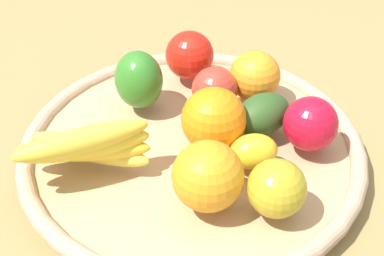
{
  "coord_description": "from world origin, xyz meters",
  "views": [
    {
      "loc": [
        0.49,
        0.27,
        0.51
      ],
      "look_at": [
        0.0,
        0.0,
        0.06
      ],
      "focal_mm": 51.97,
      "sensor_mm": 36.0,
      "label": 1
    }
  ],
  "objects": [
    {
      "name": "bell_pepper",
      "position": [
        -0.03,
        -0.1,
        0.08
      ],
      "size": [
        0.1,
        0.1,
        0.08
      ],
      "primitive_type": "ellipsoid",
      "rotation": [
        0.0,
        0.0,
        0.9
      ],
      "color": "#317524",
      "rests_on": "basket"
    },
    {
      "name": "basket",
      "position": [
        0.0,
        0.0,
        0.02
      ],
      "size": [
        0.46,
        0.46,
        0.04
      ],
      "color": "tan",
      "rests_on": "ground_plane"
    },
    {
      "name": "apple_3",
      "position": [
        0.06,
        0.14,
        0.07
      ],
      "size": [
        0.08,
        0.08,
        0.07
      ],
      "primitive_type": "sphere",
      "rotation": [
        0.0,
        0.0,
        2.9
      ],
      "color": "gold",
      "rests_on": "basket"
    },
    {
      "name": "apple_0",
      "position": [
        -0.13,
        -0.08,
        0.07
      ],
      "size": [
        0.09,
        0.09,
        0.07
      ],
      "primitive_type": "sphere",
      "rotation": [
        0.0,
        0.0,
        0.31
      ],
      "color": "red",
      "rests_on": "basket"
    },
    {
      "name": "apple_2",
      "position": [
        -0.06,
        0.14,
        0.07
      ],
      "size": [
        0.1,
        0.1,
        0.07
      ],
      "primitive_type": "sphere",
      "rotation": [
        0.0,
        0.0,
        5.25
      ],
      "color": "red",
      "rests_on": "basket"
    },
    {
      "name": "avocado",
      "position": [
        -0.06,
        0.07,
        0.06
      ],
      "size": [
        0.1,
        0.09,
        0.06
      ],
      "primitive_type": "ellipsoid",
      "rotation": [
        0.0,
        0.0,
        5.8
      ],
      "color": "#2C4D1F",
      "rests_on": "basket"
    },
    {
      "name": "orange_1",
      "position": [
        -0.13,
        0.03,
        0.07
      ],
      "size": [
        0.08,
        0.08,
        0.07
      ],
      "primitive_type": "sphere",
      "rotation": [
        0.0,
        0.0,
        4.86
      ],
      "color": "orange",
      "rests_on": "basket"
    },
    {
      "name": "banana_bunch",
      "position": [
        0.11,
        -0.09,
        0.07
      ],
      "size": [
        0.15,
        0.17,
        0.07
      ],
      "color": "yellow",
      "rests_on": "basket"
    },
    {
      "name": "lemon_0",
      "position": [
        0.01,
        0.09,
        0.06
      ],
      "size": [
        0.07,
        0.07,
        0.04
      ],
      "primitive_type": "ellipsoid",
      "rotation": [
        0.0,
        0.0,
        2.26
      ],
      "color": "yellow",
      "rests_on": "basket"
    },
    {
      "name": "orange_0",
      "position": [
        0.09,
        0.07,
        0.08
      ],
      "size": [
        0.12,
        0.12,
        0.08
      ],
      "primitive_type": "sphere",
      "rotation": [
        0.0,
        0.0,
        3.87
      ],
      "color": "orange",
      "rests_on": "basket"
    },
    {
      "name": "ground_plane",
      "position": [
        0.0,
        0.0,
        0.0
      ],
      "size": [
        2.4,
        2.4,
        0.0
      ],
      "primitive_type": "plane",
      "color": "olive",
      "rests_on": "ground"
    },
    {
      "name": "apple_1",
      "position": [
        -0.08,
        -0.01,
        0.07
      ],
      "size": [
        0.07,
        0.07,
        0.06
      ],
      "primitive_type": "sphere",
      "rotation": [
        0.0,
        0.0,
        3.15
      ],
      "color": "red",
      "rests_on": "basket"
    },
    {
      "name": "orange_2",
      "position": [
        -0.01,
        0.03,
        0.08
      ],
      "size": [
        0.11,
        0.11,
        0.08
      ],
      "primitive_type": "sphere",
      "rotation": [
        0.0,
        0.0,
        3.5
      ],
      "color": "orange",
      "rests_on": "basket"
    }
  ]
}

